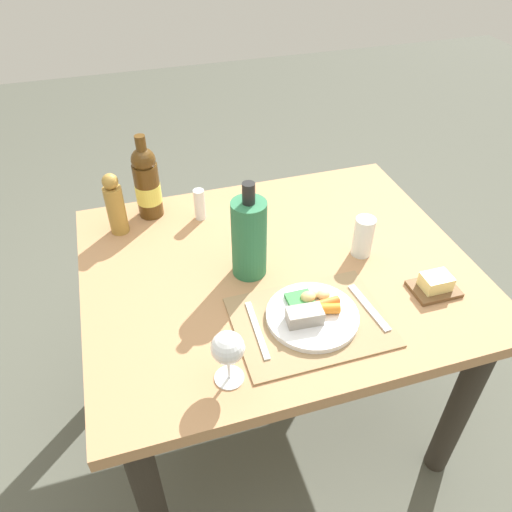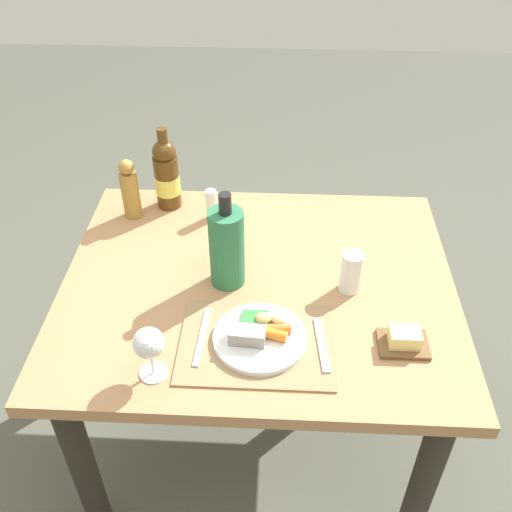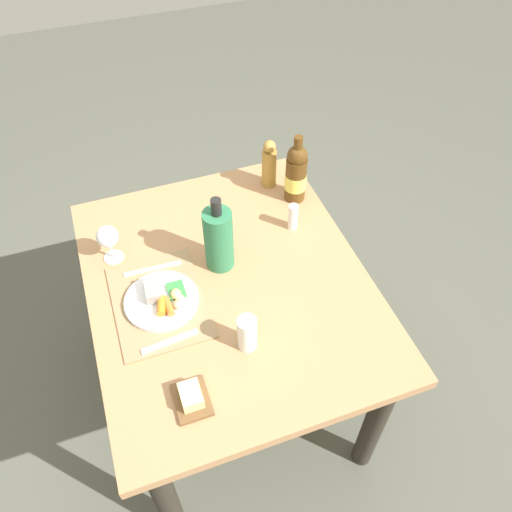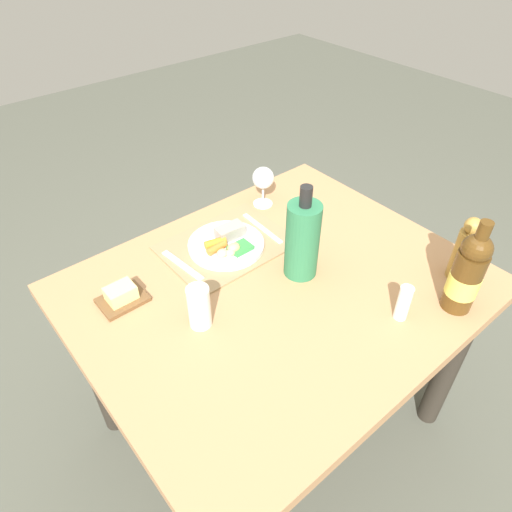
{
  "view_description": "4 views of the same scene",
  "coord_description": "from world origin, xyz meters",
  "px_view_note": "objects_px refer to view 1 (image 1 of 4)",
  "views": [
    {
      "loc": [
        -0.39,
        -1.06,
        1.71
      ],
      "look_at": [
        -0.08,
        -0.03,
        0.82
      ],
      "focal_mm": 34.87,
      "sensor_mm": 36.0,
      "label": 1
    },
    {
      "loc": [
        0.06,
        -1.27,
        1.88
      ],
      "look_at": [
        -0.01,
        0.05,
        0.8
      ],
      "focal_mm": 40.67,
      "sensor_mm": 36.0,
      "label": 2
    },
    {
      "loc": [
        1.08,
        -0.28,
        2.11
      ],
      "look_at": [
        0.02,
        0.1,
        0.85
      ],
      "focal_mm": 35.72,
      "sensor_mm": 36.0,
      "label": 3
    },
    {
      "loc": [
        0.69,
        0.72,
        1.68
      ],
      "look_at": [
        0.02,
        -0.08,
        0.8
      ],
      "focal_mm": 32.31,
      "sensor_mm": 36.0,
      "label": 4
    }
  ],
  "objects_px": {
    "knife": "(369,307)",
    "salt_shaker": "(200,204)",
    "butter_dish": "(435,285)",
    "fork": "(257,329)",
    "water_tumbler": "(363,239)",
    "dining_table": "(277,294)",
    "cooler_bottle": "(250,239)",
    "dinner_plate": "(312,313)",
    "wine_bottle": "(147,183)",
    "wine_glass": "(228,349)",
    "pepper_mill": "(115,205)"
  },
  "relations": [
    {
      "from": "fork",
      "to": "knife",
      "type": "relative_size",
      "value": 1.09
    },
    {
      "from": "fork",
      "to": "water_tumbler",
      "type": "xyz_separation_m",
      "value": [
        0.4,
        0.21,
        0.05
      ]
    },
    {
      "from": "dining_table",
      "to": "pepper_mill",
      "type": "distance_m",
      "value": 0.58
    },
    {
      "from": "water_tumbler",
      "to": "fork",
      "type": "bearing_deg",
      "value": -151.83
    },
    {
      "from": "knife",
      "to": "wine_bottle",
      "type": "xyz_separation_m",
      "value": [
        -0.5,
        0.63,
        0.11
      ]
    },
    {
      "from": "dinner_plate",
      "to": "water_tumbler",
      "type": "height_order",
      "value": "water_tumbler"
    },
    {
      "from": "knife",
      "to": "water_tumbler",
      "type": "relative_size",
      "value": 1.43
    },
    {
      "from": "dinner_plate",
      "to": "cooler_bottle",
      "type": "distance_m",
      "value": 0.27
    },
    {
      "from": "salt_shaker",
      "to": "dinner_plate",
      "type": "bearing_deg",
      "value": -71.16
    },
    {
      "from": "knife",
      "to": "cooler_bottle",
      "type": "distance_m",
      "value": 0.38
    },
    {
      "from": "fork",
      "to": "wine_glass",
      "type": "height_order",
      "value": "wine_glass"
    },
    {
      "from": "pepper_mill",
      "to": "wine_bottle",
      "type": "bearing_deg",
      "value": 31.58
    },
    {
      "from": "wine_glass",
      "to": "water_tumbler",
      "type": "distance_m",
      "value": 0.61
    },
    {
      "from": "cooler_bottle",
      "to": "wine_bottle",
      "type": "height_order",
      "value": "cooler_bottle"
    },
    {
      "from": "butter_dish",
      "to": "dining_table",
      "type": "bearing_deg",
      "value": 149.12
    },
    {
      "from": "knife",
      "to": "butter_dish",
      "type": "distance_m",
      "value": 0.21
    },
    {
      "from": "dining_table",
      "to": "fork",
      "type": "distance_m",
      "value": 0.3
    },
    {
      "from": "dining_table",
      "to": "knife",
      "type": "height_order",
      "value": "knife"
    },
    {
      "from": "cooler_bottle",
      "to": "water_tumbler",
      "type": "xyz_separation_m",
      "value": [
        0.35,
        -0.02,
        -0.07
      ]
    },
    {
      "from": "pepper_mill",
      "to": "cooler_bottle",
      "type": "bearing_deg",
      "value": -42.56
    },
    {
      "from": "dining_table",
      "to": "dinner_plate",
      "type": "height_order",
      "value": "dinner_plate"
    },
    {
      "from": "dining_table",
      "to": "salt_shaker",
      "type": "height_order",
      "value": "salt_shaker"
    },
    {
      "from": "salt_shaker",
      "to": "dining_table",
      "type": "bearing_deg",
      "value": -61.27
    },
    {
      "from": "wine_glass",
      "to": "wine_bottle",
      "type": "xyz_separation_m",
      "value": [
        -0.08,
        0.74,
        0.02
      ]
    },
    {
      "from": "dinner_plate",
      "to": "butter_dish",
      "type": "distance_m",
      "value": 0.37
    },
    {
      "from": "knife",
      "to": "pepper_mill",
      "type": "distance_m",
      "value": 0.84
    },
    {
      "from": "pepper_mill",
      "to": "wine_bottle",
      "type": "relative_size",
      "value": 0.73
    },
    {
      "from": "dining_table",
      "to": "cooler_bottle",
      "type": "distance_m",
      "value": 0.26
    },
    {
      "from": "knife",
      "to": "pepper_mill",
      "type": "relative_size",
      "value": 0.87
    },
    {
      "from": "salt_shaker",
      "to": "knife",
      "type": "bearing_deg",
      "value": -58.1
    },
    {
      "from": "fork",
      "to": "wine_glass",
      "type": "relative_size",
      "value": 1.35
    },
    {
      "from": "dining_table",
      "to": "butter_dish",
      "type": "bearing_deg",
      "value": -30.88
    },
    {
      "from": "pepper_mill",
      "to": "cooler_bottle",
      "type": "xyz_separation_m",
      "value": [
        0.35,
        -0.32,
        0.02
      ]
    },
    {
      "from": "cooler_bottle",
      "to": "dinner_plate",
      "type": "bearing_deg",
      "value": -65.52
    },
    {
      "from": "salt_shaker",
      "to": "water_tumbler",
      "type": "relative_size",
      "value": 0.85
    },
    {
      "from": "cooler_bottle",
      "to": "salt_shaker",
      "type": "bearing_deg",
      "value": 104.49
    },
    {
      "from": "cooler_bottle",
      "to": "wine_bottle",
      "type": "xyz_separation_m",
      "value": [
        -0.24,
        0.39,
        -0.0
      ]
    },
    {
      "from": "dinner_plate",
      "to": "cooler_bottle",
      "type": "bearing_deg",
      "value": 114.48
    },
    {
      "from": "cooler_bottle",
      "to": "wine_glass",
      "type": "bearing_deg",
      "value": -113.75
    },
    {
      "from": "salt_shaker",
      "to": "butter_dish",
      "type": "bearing_deg",
      "value": -44.18
    },
    {
      "from": "dinner_plate",
      "to": "wine_glass",
      "type": "bearing_deg",
      "value": -154.69
    },
    {
      "from": "knife",
      "to": "pepper_mill",
      "type": "height_order",
      "value": "pepper_mill"
    },
    {
      "from": "wine_glass",
      "to": "salt_shaker",
      "type": "bearing_deg",
      "value": 83.76
    },
    {
      "from": "fork",
      "to": "salt_shaker",
      "type": "height_order",
      "value": "salt_shaker"
    },
    {
      "from": "pepper_mill",
      "to": "butter_dish",
      "type": "bearing_deg",
      "value": -33.55
    },
    {
      "from": "dining_table",
      "to": "wine_bottle",
      "type": "height_order",
      "value": "wine_bottle"
    },
    {
      "from": "knife",
      "to": "dining_table",
      "type": "bearing_deg",
      "value": 119.89
    },
    {
      "from": "knife",
      "to": "salt_shaker",
      "type": "distance_m",
      "value": 0.66
    },
    {
      "from": "dining_table",
      "to": "wine_bottle",
      "type": "bearing_deg",
      "value": 130.3
    },
    {
      "from": "butter_dish",
      "to": "knife",
      "type": "bearing_deg",
      "value": -176.03
    }
  ]
}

